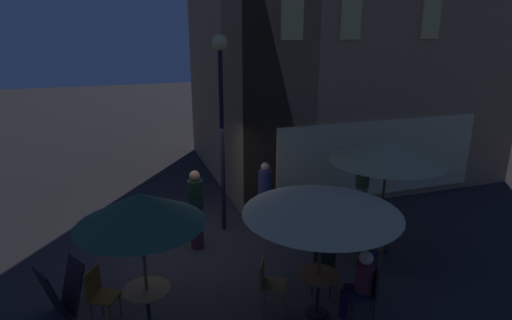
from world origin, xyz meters
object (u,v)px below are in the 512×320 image
Objects in this scene: street_lamp_near_corner at (221,96)px; cafe_table_0 at (380,228)px; cafe_chair_4 at (324,261)px; patron_standing_4 at (265,196)px; patron_seated_0 at (375,233)px; patron_seated_1 at (361,281)px; menu_sandwich_board at (62,289)px; cafe_table_1 at (148,299)px; patio_umbrella_1 at (140,209)px; patio_umbrella_2 at (322,202)px; cafe_chair_3 at (370,289)px; patio_umbrella_0 at (387,150)px; cafe_table_2 at (318,286)px; patron_standing_2 at (196,209)px; cafe_chair_2 at (268,281)px; cafe_chair_0 at (373,241)px; cafe_chair_1 at (99,291)px; patron_standing_3 at (362,187)px.

street_lamp_near_corner is 5.75× the size of cafe_table_0.
cafe_chair_4 is 0.57× the size of patron_standing_4.
patron_seated_0 is at bearing 141.98° from cafe_chair_4.
patron_seated_1 is at bearing -72.14° from street_lamp_near_corner.
cafe_table_1 is (1.33, -0.83, 0.07)m from menu_sandwich_board.
patio_umbrella_2 is (2.73, -0.54, -0.03)m from patio_umbrella_1.
cafe_chair_3 is 0.78× the size of patron_seated_0.
patio_umbrella_0 is at bearing -99.21° from cafe_chair_3.
cafe_table_2 is at bearing 164.68° from patron_seated_0.
cafe_table_0 is at bearing -102.63° from patron_seated_1.
patron_standing_2 is 1.07× the size of patron_standing_4.
cafe_chair_2 is at bearing -4.70° from patio_umbrella_1.
cafe_chair_2 is at bearing -43.20° from cafe_chair_4.
patio_umbrella_1 is (-2.05, -3.12, -1.13)m from street_lamp_near_corner.
cafe_chair_4 is at bearing -45.59° from cafe_chair_3.
cafe_chair_4 is at bearing 148.48° from cafe_chair_0.
cafe_chair_0 is (1.70, 0.98, -1.46)m from patio_umbrella_2.
cafe_chair_1 is at bearing -64.45° from menu_sandwich_board.
cafe_chair_4 is 0.77× the size of patron_seated_0.
patron_standing_2 reaches higher than cafe_table_1.
patio_umbrella_1 is at bearing 168.82° from patio_umbrella_2.
patio_umbrella_2 is at bearing 14.17° from cafe_chair_1.
cafe_table_1 is 2.79m from cafe_table_2.
street_lamp_near_corner is at bearing -42.07° from cafe_chair_3.
patio_umbrella_0 reaches higher than patio_umbrella_2.
menu_sandwich_board is 0.54× the size of patron_standing_4.
cafe_chair_1 is at bearing -60.41° from cafe_chair_4.
cafe_chair_1 is 0.99× the size of cafe_chair_4.
patio_umbrella_0 is 2.60× the size of cafe_chair_3.
street_lamp_near_corner is at bearing 85.45° from cafe_chair_0.
patron_standing_4 is (1.72, 0.39, -0.06)m from patron_standing_2.
cafe_chair_3 is at bearing -15.19° from cafe_table_1.
patron_standing_3 reaches higher than cafe_chair_2.
street_lamp_near_corner is 2.53× the size of patron_standing_2.
cafe_table_2 is at bearing 0.00° from cafe_chair_2.
cafe_table_2 is at bearing -11.18° from cafe_table_1.
street_lamp_near_corner is 3.61× the size of patron_seated_1.
cafe_table_2 is 0.30× the size of patio_umbrella_0.
patio_umbrella_2 is 2.65× the size of cafe_chair_1.
patio_umbrella_2 reaches higher than cafe_chair_1.
cafe_chair_4 is at bearing 55.81° from cafe_table_2.
menu_sandwich_board is at bearing -178.43° from cafe_table_0.
cafe_chair_4 is 0.99m from patron_seated_1.
patron_seated_0 is at bearing -97.19° from cafe_chair_3.
patio_umbrella_2 reaches higher than patron_seated_0.
patio_umbrella_0 is at bearing 53.03° from patron_standing_2.
patron_standing_2 is (-1.47, 2.94, -1.14)m from patio_umbrella_2.
cafe_table_2 is 0.70m from patron_seated_1.
cafe_table_0 is 5.31m from patio_umbrella_1.
cafe_table_0 is at bearing 0.00° from cafe_chair_0.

